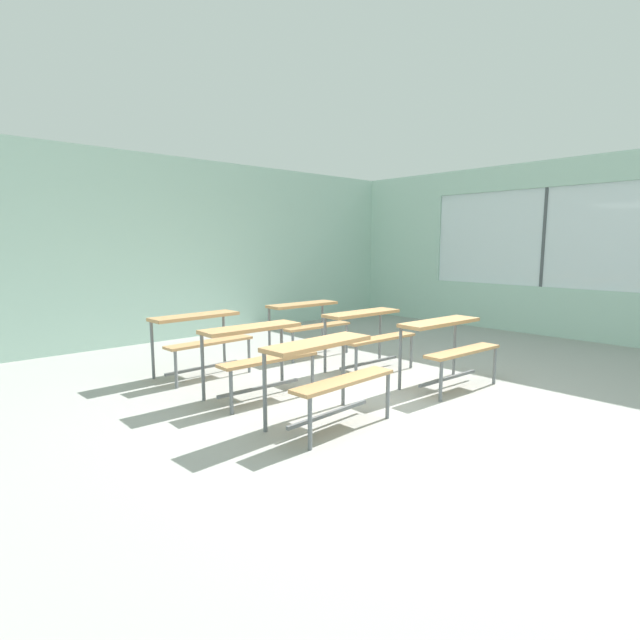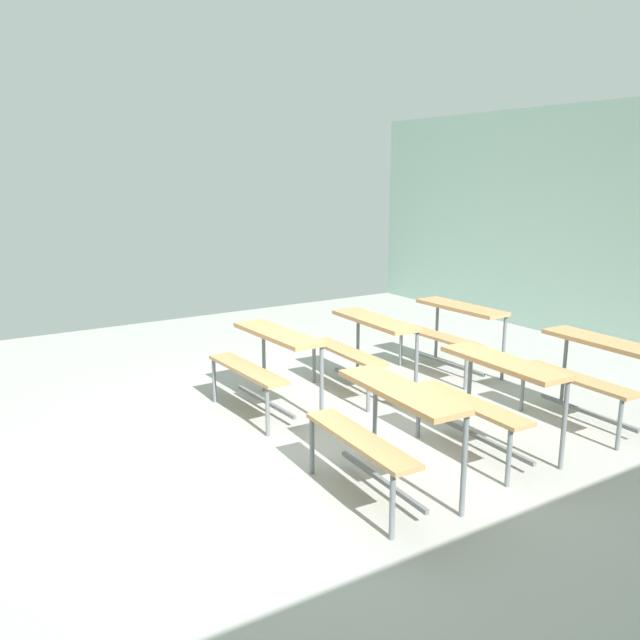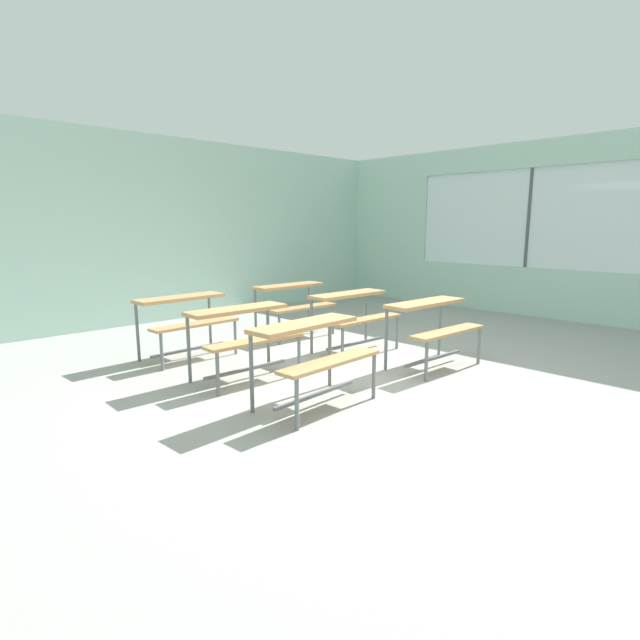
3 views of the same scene
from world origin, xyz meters
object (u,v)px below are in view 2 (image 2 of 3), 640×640
object	(u,v)px
desk_bench_r2c0	(453,322)
desk_bench_r2c1	(594,361)
desk_bench_r1c0	(365,337)
desk_bench_r1c1	(492,384)
desk_bench_r0c0	(267,352)
desk_bench_r0c1	(387,416)

from	to	relation	value
desk_bench_r2c0	desk_bench_r2c1	bearing A→B (deg)	-1.61
desk_bench_r1c0	desk_bench_r1c1	xyz separation A→B (m)	(1.69, -0.03, 0.00)
desk_bench_r1c0	desk_bench_r2c1	size ratio (longest dim) A/B	1.00
desk_bench_r0c0	desk_bench_r2c0	size ratio (longest dim) A/B	1.01
desk_bench_r0c0	desk_bench_r2c1	distance (m)	2.86
desk_bench_r0c1	desk_bench_r1c1	distance (m)	1.11
desk_bench_r1c1	desk_bench_r2c1	xyz separation A→B (m)	(0.05, 1.21, 0.00)
desk_bench_r0c0	desk_bench_r1c1	xyz separation A→B (m)	(1.71, 1.05, 0.00)
desk_bench_r1c1	desk_bench_r2c0	bearing A→B (deg)	146.64
desk_bench_r0c0	desk_bench_r0c1	xyz separation A→B (m)	(1.81, -0.05, 0.00)
desk_bench_r2c0	desk_bench_r2c1	world-z (taller)	same
desk_bench_r1c0	desk_bench_r1c1	distance (m)	1.69
desk_bench_r0c0	desk_bench_r0c1	size ratio (longest dim) A/B	1.00
desk_bench_r2c0	desk_bench_r0c1	bearing A→B (deg)	-53.88
desk_bench_r1c0	desk_bench_r2c0	size ratio (longest dim) A/B	1.00
desk_bench_r0c0	desk_bench_r1c0	distance (m)	1.08
desk_bench_r0c0	desk_bench_r1c1	world-z (taller)	same
desk_bench_r1c1	desk_bench_r2c0	world-z (taller)	same
desk_bench_r0c0	desk_bench_r2c0	xyz separation A→B (m)	(0.02, 2.26, 0.00)
desk_bench_r1c1	desk_bench_r2c0	distance (m)	2.08
desk_bench_r2c1	desk_bench_r1c0	bearing A→B (deg)	-143.56
desk_bench_r0c1	desk_bench_r2c1	size ratio (longest dim) A/B	1.01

